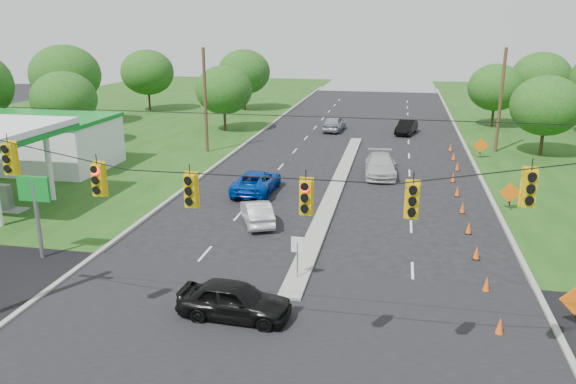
% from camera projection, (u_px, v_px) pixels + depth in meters
% --- Properties ---
extents(ground, '(160.00, 160.00, 0.00)m').
position_uv_depth(ground, '(266.00, 356.00, 19.10)').
color(ground, black).
rests_on(ground, ground).
extents(cross_street, '(160.00, 14.00, 0.02)m').
position_uv_depth(cross_street, '(266.00, 356.00, 19.10)').
color(cross_street, black).
rests_on(cross_street, ground).
extents(curb_left, '(0.25, 110.00, 0.16)m').
position_uv_depth(curb_left, '(233.00, 153.00, 49.18)').
color(curb_left, gray).
rests_on(curb_left, ground).
extents(curb_right, '(0.25, 110.00, 0.16)m').
position_uv_depth(curb_right, '(473.00, 164.00, 45.39)').
color(curb_right, gray).
rests_on(curb_right, ground).
extents(median, '(1.00, 34.00, 0.18)m').
position_uv_depth(median, '(336.00, 188.00, 38.83)').
color(median, gray).
rests_on(median, ground).
extents(median_sign, '(0.55, 0.06, 2.05)m').
position_uv_depth(median_sign, '(297.00, 250.00, 24.32)').
color(median_sign, gray).
rests_on(median_sign, ground).
extents(signal_span, '(25.60, 0.32, 9.00)m').
position_uv_depth(signal_span, '(254.00, 229.00, 16.75)').
color(signal_span, '#422D1C').
rests_on(signal_span, ground).
extents(utility_pole_far_left, '(0.28, 0.28, 9.00)m').
position_uv_depth(utility_pole_far_left, '(205.00, 101.00, 48.34)').
color(utility_pole_far_left, '#422D1C').
rests_on(utility_pole_far_left, ground).
extents(utility_pole_far_right, '(0.28, 0.28, 9.00)m').
position_uv_depth(utility_pole_far_right, '(501.00, 101.00, 48.34)').
color(utility_pole_far_right, '#422D1C').
rests_on(utility_pole_far_right, ground).
extents(gas_station, '(18.40, 19.70, 5.20)m').
position_uv_depth(gas_station, '(20.00, 140.00, 41.82)').
color(gas_station, white).
rests_on(gas_station, ground).
extents(cone_0, '(0.32, 0.32, 0.70)m').
position_uv_depth(cone_0, '(500.00, 326.00, 20.31)').
color(cone_0, '#E25518').
rests_on(cone_0, ground).
extents(cone_1, '(0.32, 0.32, 0.70)m').
position_uv_depth(cone_1, '(487.00, 284.00, 23.60)').
color(cone_1, '#E25518').
rests_on(cone_1, ground).
extents(cone_2, '(0.32, 0.32, 0.70)m').
position_uv_depth(cone_2, '(477.00, 252.00, 26.89)').
color(cone_2, '#E25518').
rests_on(cone_2, ground).
extents(cone_3, '(0.32, 0.32, 0.70)m').
position_uv_depth(cone_3, '(469.00, 228.00, 30.18)').
color(cone_3, '#E25518').
rests_on(cone_3, ground).
extents(cone_4, '(0.32, 0.32, 0.70)m').
position_uv_depth(cone_4, '(462.00, 208.00, 33.47)').
color(cone_4, '#E25518').
rests_on(cone_4, ground).
extents(cone_5, '(0.32, 0.32, 0.70)m').
position_uv_depth(cone_5, '(457.00, 191.00, 36.75)').
color(cone_5, '#E25518').
rests_on(cone_5, ground).
extents(cone_6, '(0.32, 0.32, 0.70)m').
position_uv_depth(cone_6, '(453.00, 178.00, 40.04)').
color(cone_6, '#E25518').
rests_on(cone_6, ground).
extents(cone_7, '(0.32, 0.32, 0.70)m').
position_uv_depth(cone_7, '(457.00, 166.00, 43.22)').
color(cone_7, '#E25518').
rests_on(cone_7, ground).
extents(cone_8, '(0.32, 0.32, 0.70)m').
position_uv_depth(cone_8, '(454.00, 156.00, 46.51)').
color(cone_8, '#E25518').
rests_on(cone_8, ground).
extents(cone_9, '(0.32, 0.32, 0.70)m').
position_uv_depth(cone_9, '(450.00, 148.00, 49.79)').
color(cone_9, '#E25518').
rests_on(cone_9, ground).
extents(work_sign_1, '(1.27, 0.58, 1.37)m').
position_uv_depth(work_sign_1, '(510.00, 194.00, 33.67)').
color(work_sign_1, black).
rests_on(work_sign_1, ground).
extents(work_sign_2, '(1.27, 0.58, 1.37)m').
position_uv_depth(work_sign_2, '(481.00, 146.00, 46.82)').
color(work_sign_2, black).
rests_on(work_sign_2, ground).
extents(tree_2, '(5.88, 5.88, 6.86)m').
position_uv_depth(tree_2, '(64.00, 99.00, 50.93)').
color(tree_2, black).
rests_on(tree_2, ground).
extents(tree_3, '(7.56, 7.56, 8.82)m').
position_uv_depth(tree_3, '(65.00, 75.00, 61.09)').
color(tree_3, black).
rests_on(tree_3, ground).
extents(tree_4, '(6.72, 6.72, 7.84)m').
position_uv_depth(tree_4, '(147.00, 72.00, 71.79)').
color(tree_4, black).
rests_on(tree_4, ground).
extents(tree_5, '(5.88, 5.88, 6.86)m').
position_uv_depth(tree_5, '(224.00, 90.00, 58.07)').
color(tree_5, black).
rests_on(tree_5, ground).
extents(tree_6, '(6.72, 6.72, 7.84)m').
position_uv_depth(tree_6, '(244.00, 72.00, 72.36)').
color(tree_6, black).
rests_on(tree_6, ground).
extents(tree_9, '(5.88, 5.88, 6.86)m').
position_uv_depth(tree_9, '(546.00, 106.00, 46.79)').
color(tree_9, black).
rests_on(tree_9, ground).
extents(tree_11, '(6.72, 6.72, 7.84)m').
position_uv_depth(tree_11, '(541.00, 77.00, 65.59)').
color(tree_11, black).
rests_on(tree_11, ground).
extents(tree_12, '(5.88, 5.88, 6.86)m').
position_uv_depth(tree_12, '(496.00, 87.00, 60.32)').
color(tree_12, black).
rests_on(tree_12, ground).
extents(black_sedan, '(4.48, 2.00, 1.50)m').
position_uv_depth(black_sedan, '(235.00, 300.00, 21.38)').
color(black_sedan, black).
rests_on(black_sedan, ground).
extents(white_sedan, '(2.90, 4.24, 1.32)m').
position_uv_depth(white_sedan, '(257.00, 212.00, 31.65)').
color(white_sedan, '#BBBBBB').
rests_on(white_sedan, ground).
extents(blue_pickup, '(2.51, 5.42, 1.50)m').
position_uv_depth(blue_pickup, '(256.00, 181.00, 37.55)').
color(blue_pickup, '#0235A0').
rests_on(blue_pickup, ground).
extents(silver_car_far, '(2.59, 5.59, 1.58)m').
position_uv_depth(silver_car_far, '(380.00, 165.00, 41.69)').
color(silver_car_far, '#B7B7B7').
rests_on(silver_car_far, ground).
extents(silver_car_oncoming, '(2.24, 4.85, 1.61)m').
position_uv_depth(silver_car_oncoming, '(334.00, 123.00, 59.25)').
color(silver_car_oncoming, gray).
rests_on(silver_car_oncoming, ground).
extents(dark_car_receding, '(2.44, 4.60, 1.44)m').
position_uv_depth(dark_car_receding, '(406.00, 127.00, 57.60)').
color(dark_car_receding, black).
rests_on(dark_car_receding, ground).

